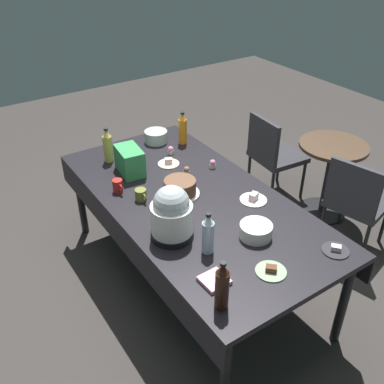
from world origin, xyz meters
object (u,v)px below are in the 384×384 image
at_px(dessert_plate_cream, 169,163).
at_px(soda_bottle_ginger_ale, 108,146).
at_px(soda_carton, 130,161).
at_px(cupcake_vanilla, 187,171).
at_px(dessert_plate_sage, 271,271).
at_px(soda_bottle_cola, 222,287).
at_px(maroon_chair_left, 272,152).
at_px(dessert_plate_charcoal, 336,250).
at_px(ceramic_snack_bowl, 256,231).
at_px(coffee_mug_olive, 141,195).
at_px(frosted_layer_cake, 180,188).
at_px(dessert_plate_white, 253,199).
at_px(round_cafe_table, 330,166).
at_px(soda_bottle_water, 208,234).
at_px(soda_bottle_orange_juice, 183,129).
at_px(coffee_mug_red, 118,186).
at_px(slow_cooker, 172,214).
at_px(glass_salad_bowl, 156,136).
at_px(cupcake_berry, 213,164).
at_px(cupcake_mint, 171,150).
at_px(maroon_chair_right, 356,199).
at_px(potluck_table, 192,205).

xyz_separation_m(dessert_plate_cream, soda_bottle_ginger_ale, (-0.31, -0.36, 0.12)).
bearing_deg(soda_carton, cupcake_vanilla, 58.28).
distance_m(dessert_plate_sage, soda_bottle_ginger_ale, 1.69).
bearing_deg(soda_bottle_cola, soda_bottle_ginger_ale, 174.15).
bearing_deg(maroon_chair_left, dessert_plate_charcoal, -31.41).
relative_size(ceramic_snack_bowl, coffee_mug_olive, 1.71).
xyz_separation_m(frosted_layer_cake, dessert_plate_white, (0.35, 0.38, -0.04)).
bearing_deg(coffee_mug_olive, cupcake_vanilla, 103.96).
bearing_deg(soda_carton, round_cafe_table, 80.18).
relative_size(soda_carton, round_cafe_table, 0.36).
bearing_deg(round_cafe_table, dessert_plate_white, -75.44).
bearing_deg(maroon_chair_left, soda_bottle_water, -55.01).
xyz_separation_m(soda_bottle_orange_juice, round_cafe_table, (0.70, 1.11, -0.38)).
distance_m(maroon_chair_left, round_cafe_table, 0.55).
bearing_deg(round_cafe_table, ceramic_snack_bowl, -66.75).
distance_m(frosted_layer_cake, round_cafe_table, 1.60).
bearing_deg(ceramic_snack_bowl, soda_bottle_orange_juice, 166.32).
height_order(ceramic_snack_bowl, coffee_mug_olive, ceramic_snack_bowl).
relative_size(ceramic_snack_bowl, coffee_mug_red, 1.78).
height_order(soda_bottle_ginger_ale, maroon_chair_left, soda_bottle_ginger_ale).
xyz_separation_m(ceramic_snack_bowl, soda_bottle_cola, (0.33, -0.51, 0.09)).
bearing_deg(coffee_mug_red, slow_cooker, 4.72).
bearing_deg(dessert_plate_charcoal, cupcake_vanilla, -168.74).
bearing_deg(glass_salad_bowl, dessert_plate_white, 5.14).
relative_size(cupcake_berry, soda_bottle_cola, 0.23).
bearing_deg(round_cafe_table, coffee_mug_red, -99.28).
distance_m(cupcake_vanilla, maroon_chair_left, 1.22).
xyz_separation_m(cupcake_berry, soda_bottle_orange_juice, (-0.49, 0.04, 0.10)).
height_order(cupcake_mint, coffee_mug_olive, coffee_mug_olive).
xyz_separation_m(slow_cooker, dessert_plate_charcoal, (0.65, 0.72, -0.16)).
bearing_deg(cupcake_mint, soda_bottle_ginger_ale, -110.34).
height_order(soda_carton, maroon_chair_left, soda_carton).
xyz_separation_m(coffee_mug_olive, round_cafe_table, (0.13, 1.83, -0.29)).
distance_m(frosted_layer_cake, dessert_plate_charcoal, 1.11).
xyz_separation_m(soda_bottle_orange_juice, maroon_chair_right, (1.17, 0.89, -0.39)).
bearing_deg(frosted_layer_cake, slow_cooker, -38.31).
height_order(cupcake_mint, soda_carton, soda_carton).
bearing_deg(potluck_table, soda_bottle_water, -24.49).
relative_size(glass_salad_bowl, dessert_plate_cream, 1.16).
height_order(dessert_plate_sage, cupcake_vanilla, cupcake_vanilla).
height_order(dessert_plate_sage, maroon_chair_right, maroon_chair_right).
height_order(soda_bottle_orange_juice, soda_carton, soda_bottle_orange_juice).
relative_size(glass_salad_bowl, soda_bottle_cola, 0.66).
relative_size(dessert_plate_sage, cupcake_vanilla, 2.58).
bearing_deg(dessert_plate_cream, soda_bottle_ginger_ale, -130.72).
relative_size(cupcake_berry, soda_bottle_water, 0.25).
bearing_deg(maroon_chair_right, dessert_plate_sage, -72.07).
relative_size(glass_salad_bowl, coffee_mug_red, 1.73).
xyz_separation_m(cupcake_mint, round_cafe_table, (0.59, 1.30, -0.28)).
bearing_deg(maroon_chair_right, cupcake_vanilla, -121.48).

